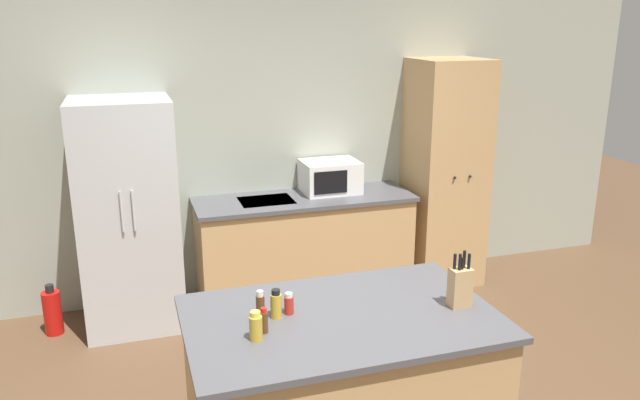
{
  "coord_description": "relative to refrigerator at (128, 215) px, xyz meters",
  "views": [
    {
      "loc": [
        -1.11,
        -2.84,
        2.36
      ],
      "look_at": [
        0.24,
        1.4,
        1.05
      ],
      "focal_mm": 35.0,
      "sensor_mm": 36.0,
      "label": 1
    }
  ],
  "objects": [
    {
      "name": "fire_extinguisher",
      "position": [
        -0.62,
        -0.02,
        -0.71
      ],
      "size": [
        0.14,
        0.14,
        0.41
      ],
      "color": "red",
      "rests_on": "ground_plane"
    },
    {
      "name": "spice_bottle_short_red",
      "position": [
        0.6,
        -2.0,
        0.08
      ],
      "size": [
        0.04,
        0.04,
        0.15
      ],
      "color": "#563319",
      "rests_on": "kitchen_island"
    },
    {
      "name": "refrigerator",
      "position": [
        0.0,
        0.0,
        0.0
      ],
      "size": [
        0.73,
        0.71,
        1.79
      ],
      "color": "#B7BABC",
      "rests_on": "ground_plane"
    },
    {
      "name": "knife_block",
      "position": [
        1.62,
        -2.17,
        0.12
      ],
      "size": [
        0.11,
        0.08,
        0.31
      ],
      "color": "tan",
      "rests_on": "kitchen_island"
    },
    {
      "name": "back_counter",
      "position": [
        1.42,
        0.05,
        -0.44
      ],
      "size": [
        1.85,
        0.63,
        0.9
      ],
      "color": "tan",
      "rests_on": "ground_plane"
    },
    {
      "name": "spice_bottle_amber_oil",
      "position": [
        0.68,
        -2.01,
        0.08
      ],
      "size": [
        0.06,
        0.06,
        0.15
      ],
      "color": "gold",
      "rests_on": "kitchen_island"
    },
    {
      "name": "spice_bottle_green_herb",
      "position": [
        0.53,
        -2.2,
        0.07
      ],
      "size": [
        0.06,
        0.06,
        0.15
      ],
      "color": "gold",
      "rests_on": "kitchen_island"
    },
    {
      "name": "spice_bottle_pale_salt",
      "position": [
        0.75,
        -1.98,
        0.06
      ],
      "size": [
        0.05,
        0.05,
        0.11
      ],
      "color": "#B2281E",
      "rests_on": "kitchen_island"
    },
    {
      "name": "microwave",
      "position": [
        1.68,
        0.14,
        0.15
      ],
      "size": [
        0.48,
        0.38,
        0.27
      ],
      "color": "white",
      "rests_on": "back_counter"
    },
    {
      "name": "pantry_cabinet",
      "position": [
        2.74,
        0.05,
        0.12
      ],
      "size": [
        0.62,
        0.62,
        2.02
      ],
      "color": "tan",
      "rests_on": "ground_plane"
    },
    {
      "name": "wall_back",
      "position": [
        1.13,
        0.37,
        0.41
      ],
      "size": [
        7.2,
        0.06,
        2.6
      ],
      "color": "#9EA393",
      "rests_on": "ground_plane"
    },
    {
      "name": "kitchen_island",
      "position": [
        1.0,
        -2.08,
        -0.44
      ],
      "size": [
        1.58,
        1.0,
        0.9
      ],
      "color": "tan",
      "rests_on": "ground_plane"
    },
    {
      "name": "spice_bottle_tall_dark",
      "position": [
        0.58,
        -2.14,
        0.07
      ],
      "size": [
        0.04,
        0.04,
        0.13
      ],
      "color": "#563319",
      "rests_on": "kitchen_island"
    }
  ]
}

